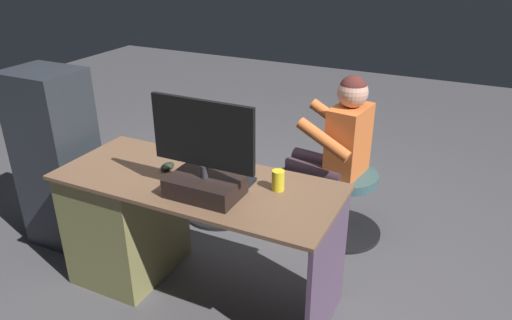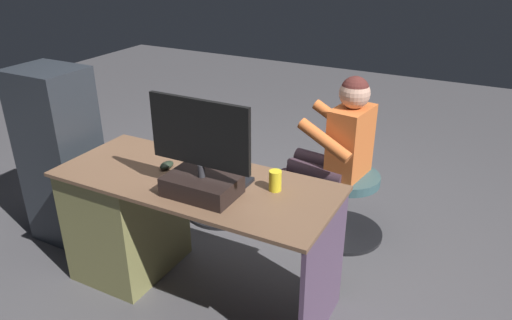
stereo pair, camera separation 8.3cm
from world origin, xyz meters
TOP-DOWN VIEW (x-y plane):
  - ground_plane at (0.00, 0.00)m, footprint 10.00×10.00m
  - desk at (0.42, 0.45)m, footprint 1.54×0.64m
  - monitor at (-0.13, 0.56)m, footprint 0.54×0.24m
  - keyboard at (-0.08, 0.38)m, footprint 0.42×0.14m
  - computer_mouse at (0.21, 0.40)m, footprint 0.06×0.10m
  - cup at (-0.43, 0.36)m, footprint 0.06×0.06m
  - tv_remote at (0.11, 0.49)m, footprint 0.06×0.15m
  - office_chair_teddy at (0.35, -0.39)m, footprint 0.56×0.56m
  - teddy_bear at (0.35, -0.40)m, footprint 0.26×0.26m
  - visitor_chair at (-0.56, -0.52)m, footprint 0.55×0.55m
  - person at (-0.47, -0.50)m, footprint 0.57×0.52m
  - equipment_rack at (1.12, 0.36)m, footprint 0.44×0.36m

SIDE VIEW (x-z plane):
  - ground_plane at x=0.00m, z-range 0.00..0.00m
  - office_chair_teddy at x=0.35m, z-range 0.03..0.50m
  - visitor_chair at x=-0.56m, z-range 0.03..0.50m
  - desk at x=0.42m, z-range 0.02..0.76m
  - equipment_rack at x=1.12m, z-range 0.00..1.19m
  - teddy_bear at x=0.35m, z-range 0.45..0.83m
  - person at x=-0.47m, z-range 0.11..1.24m
  - tv_remote at x=0.11m, z-range 0.74..0.75m
  - keyboard at x=-0.08m, z-range 0.74..0.76m
  - computer_mouse at x=0.21m, z-range 0.74..0.77m
  - cup at x=-0.43m, z-range 0.74..0.84m
  - monitor at x=-0.13m, z-range 0.64..1.14m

